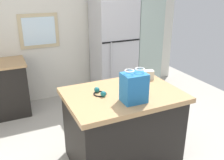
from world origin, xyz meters
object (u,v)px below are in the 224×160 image
ear_defenders (100,93)px  kitchen_island (122,127)px  shopping_bag (134,87)px  small_box (147,75)px  refrigerator (113,49)px  tall_cabinet (143,39)px  bottle (126,81)px

ear_defenders → kitchen_island: bearing=-15.2°
shopping_bag → ear_defenders: shopping_bag is taller
small_box → ear_defenders: size_ratio=0.82×
refrigerator → shopping_bag: size_ratio=5.09×
refrigerator → ear_defenders: (-1.02, -1.80, 0.03)m
small_box → tall_cabinet: bearing=59.9°
tall_cabinet → small_box: 1.87m
refrigerator → ear_defenders: refrigerator is taller
kitchen_island → small_box: 0.75m
shopping_bag → bottle: size_ratio=1.69×
tall_cabinet → bottle: size_ratio=9.92×
refrigerator → ear_defenders: 2.07m
refrigerator → bottle: size_ratio=8.58×
kitchen_island → shopping_bag: shopping_bag is taller
small_box → bottle: bottle is taller
small_box → ear_defenders: 0.76m
shopping_bag → small_box: shopping_bag is taller
tall_cabinet → bottle: 2.21m
tall_cabinet → shopping_bag: size_ratio=5.88×
tall_cabinet → small_box: (-0.94, -1.62, -0.08)m
kitchen_island → bottle: (0.09, 0.11, 0.55)m
shopping_bag → small_box: 0.70m
small_box → bottle: bearing=-159.6°
tall_cabinet → small_box: size_ratio=13.06×
shopping_bag → ear_defenders: 0.43m
small_box → bottle: size_ratio=0.76×
kitchen_island → shopping_bag: 0.66m
refrigerator → shopping_bag: bearing=-109.9°
bottle → ear_defenders: (-0.35, -0.04, -0.07)m
kitchen_island → bottle: bottle is taller
tall_cabinet → shopping_bag: tall_cabinet is taller
bottle → ear_defenders: bottle is taller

